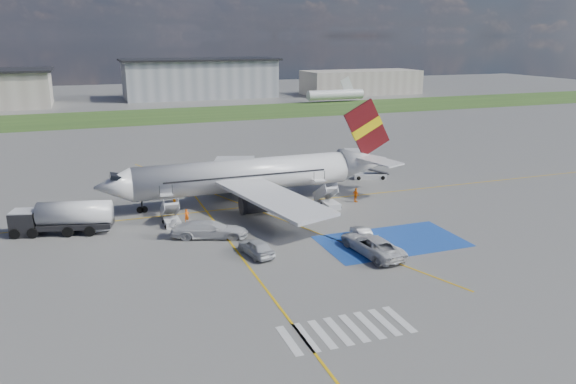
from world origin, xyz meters
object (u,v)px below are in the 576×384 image
car_silver_b (362,233)px  van_white_b (209,227)px  airliner (255,174)px  gpu_cart (100,225)px  fuel_tanker (63,220)px  van_white_a (372,242)px  car_silver_a (256,247)px  belt_loader (370,176)px

car_silver_b → van_white_b: bearing=-11.8°
airliner → car_silver_b: 17.77m
gpu_cart → van_white_b: 11.69m
gpu_cart → car_silver_b: size_ratio=0.49×
fuel_tanker → van_white_b: (13.70, -6.40, -0.29)m
gpu_cart → van_white_a: size_ratio=0.33×
airliner → fuel_tanker: airliner is taller
car_silver_b → van_white_a: bearing=88.3°
gpu_cart → van_white_b: size_ratio=0.34×
gpu_cart → car_silver_a: car_silver_a is taller
belt_loader → car_silver_a: car_silver_a is taller
belt_loader → car_silver_b: (-12.64, -21.64, 0.30)m
car_silver_b → gpu_cart: bearing=-14.6°
gpu_cart → car_silver_a: bearing=-54.7°
belt_loader → car_silver_a: bearing=-120.2°
airliner → van_white_b: size_ratio=6.43×
van_white_b → belt_loader: bearing=-39.9°
gpu_cart → van_white_a: (23.39, -15.10, 0.47)m
gpu_cart → car_silver_b: 26.81m
airliner → car_silver_a: 17.77m
car_silver_a → van_white_a: size_ratio=0.76×
gpu_cart → car_silver_b: gpu_cart is taller
fuel_tanker → gpu_cart: (3.50, -0.70, -0.75)m
fuel_tanker → van_white_b: 15.12m
fuel_tanker → car_silver_a: 20.91m
airliner → car_silver_b: airliner is taller
fuel_tanker → car_silver_a: size_ratio=2.21×
car_silver_b → van_white_b: size_ratio=0.71×
fuel_tanker → van_white_a: (26.89, -15.79, -0.28)m
belt_loader → van_white_b: van_white_b is taller
airliner → car_silver_b: (5.91, -16.53, -2.73)m
airliner → car_silver_a: (-5.07, -16.83, -2.61)m
car_silver_b → fuel_tanker: bearing=-12.9°
airliner → van_white_b: bearing=-127.2°
car_silver_a → gpu_cart: bearing=-53.3°
van_white_b → car_silver_a: bearing=-134.6°
van_white_a → van_white_b: 16.20m
belt_loader → van_white_a: bearing=-101.2°
fuel_tanker → van_white_b: fuel_tanker is taller
belt_loader → car_silver_a: 32.24m
car_silver_b → van_white_a: van_white_a is taller
belt_loader → van_white_b: bearing=-132.5°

